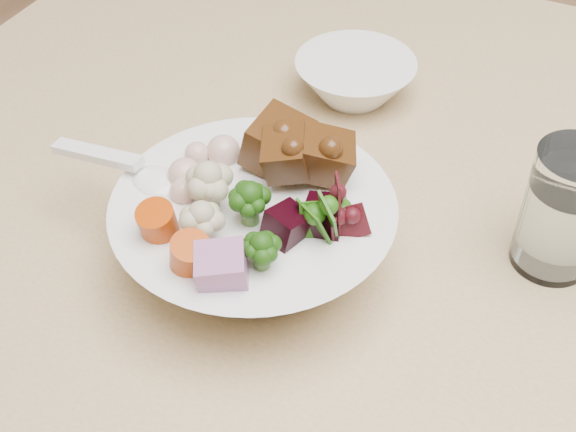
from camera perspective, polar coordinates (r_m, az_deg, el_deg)
The scene contains 5 objects.
chair_far at distance 1.49m, azimuth 16.84°, elevation 8.51°, with size 0.40×0.40×0.86m.
food_bowl at distance 0.66m, azimuth -2.22°, elevation -1.01°, with size 0.23×0.23×0.13m.
soup_spoon at distance 0.68m, azimuth -10.39°, elevation 2.86°, with size 0.13×0.05×0.03m.
water_glass at distance 0.69m, azimuth 18.93°, elevation 0.08°, with size 0.07×0.07×0.12m.
side_bowl at distance 0.87m, azimuth 4.78°, elevation 9.70°, with size 0.13×0.13×0.04m, color white, non-canonical shape.
Camera 1 is at (-0.21, -0.46, 1.30)m, focal length 50.00 mm.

